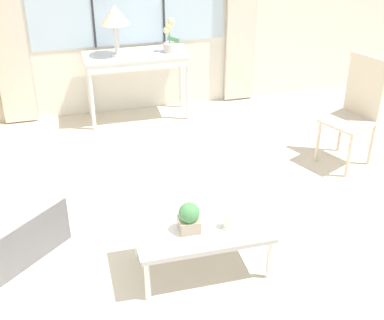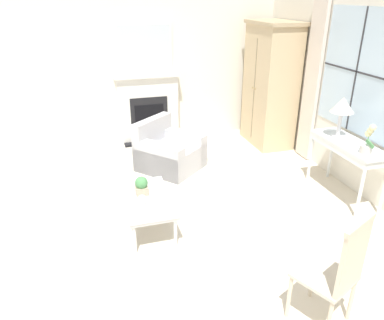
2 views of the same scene
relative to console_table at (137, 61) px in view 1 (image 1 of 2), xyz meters
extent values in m
plane|color=beige|center=(-0.02, -2.72, -0.72)|extent=(14.00, 14.00, 0.00)
cube|color=beige|center=(-1.39, 0.23, 0.63)|extent=(0.37, 0.06, 2.66)
cube|color=silver|center=(0.00, 0.00, 0.08)|extent=(1.21, 0.44, 0.03)
cube|color=silver|center=(0.00, 0.00, 0.02)|extent=(1.16, 0.42, 0.10)
cylinder|color=silver|center=(-0.56, -0.18, -0.33)|extent=(0.04, 0.04, 0.79)
cylinder|color=silver|center=(0.56, -0.18, -0.33)|extent=(0.04, 0.04, 0.79)
cylinder|color=silver|center=(-0.56, 0.18, -0.33)|extent=(0.04, 0.04, 0.79)
cylinder|color=silver|center=(0.56, 0.18, -0.33)|extent=(0.04, 0.04, 0.79)
cylinder|color=silver|center=(-0.22, -0.04, 0.11)|extent=(0.16, 0.16, 0.02)
cylinder|color=silver|center=(-0.22, -0.04, 0.29)|extent=(0.05, 0.05, 0.34)
cone|color=beige|center=(-0.22, -0.04, 0.56)|extent=(0.32, 0.32, 0.21)
cylinder|color=#BCB7AD|center=(0.38, -0.06, 0.15)|extent=(0.15, 0.15, 0.10)
cylinder|color=#47844C|center=(0.38, -0.06, 0.33)|extent=(0.01, 0.01, 0.27)
cube|color=#47844C|center=(0.42, -0.06, 0.24)|extent=(0.14, 0.02, 0.09)
sphere|color=beige|center=(0.35, -0.05, 0.35)|extent=(0.08, 0.08, 0.08)
sphere|color=beige|center=(0.38, -0.05, 0.40)|extent=(0.08, 0.08, 0.08)
sphere|color=beige|center=(0.41, -0.05, 0.44)|extent=(0.08, 0.08, 0.08)
cube|color=#B2B2B7|center=(-1.35, -2.39, -0.45)|extent=(0.80, 0.74, 0.54)
cube|color=beige|center=(1.86, -1.61, -0.25)|extent=(0.59, 0.59, 0.03)
cube|color=beige|center=(2.04, -1.52, 0.06)|extent=(0.21, 0.38, 0.58)
cube|color=beige|center=(2.04, -1.52, 0.37)|extent=(0.22, 0.41, 0.05)
cylinder|color=beige|center=(1.77, -1.86, -0.49)|extent=(0.04, 0.04, 0.46)
cylinder|color=beige|center=(1.61, -1.52, -0.49)|extent=(0.04, 0.04, 0.46)
cylinder|color=beige|center=(2.11, -1.70, -0.49)|extent=(0.04, 0.04, 0.46)
cylinder|color=beige|center=(1.95, -1.35, -0.49)|extent=(0.04, 0.04, 0.46)
cube|color=silver|center=(0.01, -2.80, -0.32)|extent=(1.02, 0.57, 0.03)
cube|color=beige|center=(0.01, -2.80, -0.35)|extent=(1.00, 0.55, 0.04)
cylinder|color=silver|center=(-0.45, -3.03, -0.53)|extent=(0.04, 0.04, 0.39)
cylinder|color=silver|center=(0.48, -3.03, -0.53)|extent=(0.04, 0.04, 0.39)
cylinder|color=silver|center=(-0.45, -2.57, -0.53)|extent=(0.04, 0.04, 0.39)
cylinder|color=silver|center=(0.48, -2.57, -0.53)|extent=(0.04, 0.04, 0.39)
cube|color=tan|center=(-0.09, -2.84, -0.26)|extent=(0.15, 0.15, 0.10)
sphere|color=#47844C|center=(-0.09, -2.84, -0.15)|extent=(0.16, 0.16, 0.16)
cylinder|color=silver|center=(0.19, -2.89, -0.30)|extent=(0.10, 0.10, 0.01)
cylinder|color=white|center=(0.19, -2.89, -0.24)|extent=(0.07, 0.07, 0.12)
cylinder|color=black|center=(0.19, -2.89, -0.17)|extent=(0.00, 0.00, 0.01)
camera|label=1|loc=(-0.85, -5.88, 2.10)|focal=50.00mm
camera|label=2|loc=(3.93, -3.39, 1.95)|focal=35.00mm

